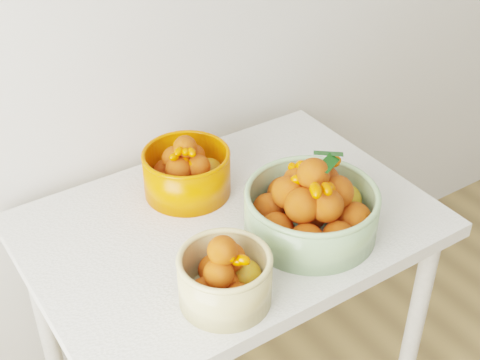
# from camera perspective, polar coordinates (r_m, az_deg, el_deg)

# --- Properties ---
(table) EXTENTS (1.00, 0.70, 0.75)m
(table) POSITION_cam_1_polar(r_m,az_deg,el_deg) (1.75, -0.88, -5.86)
(table) COLOR silver
(table) RESTS_ON ground
(bowl_cream) EXTENTS (0.22, 0.22, 0.18)m
(bowl_cream) POSITION_cam_1_polar(r_m,az_deg,el_deg) (1.44, -1.30, -8.26)
(bowl_cream) COLOR tan
(bowl_cream) RESTS_ON table
(bowl_green) EXTENTS (0.41, 0.41, 0.21)m
(bowl_green) POSITION_cam_1_polar(r_m,az_deg,el_deg) (1.62, 6.13, -2.38)
(bowl_green) COLOR #8AAE79
(bowl_green) RESTS_ON table
(bowl_orange) EXTENTS (0.25, 0.25, 0.17)m
(bowl_orange) POSITION_cam_1_polar(r_m,az_deg,el_deg) (1.75, -4.56, 0.79)
(bowl_orange) COLOR #DE4F02
(bowl_orange) RESTS_ON table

